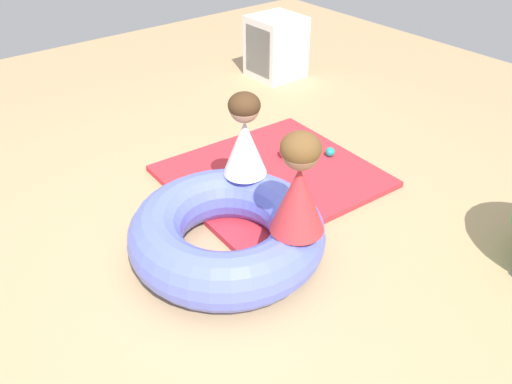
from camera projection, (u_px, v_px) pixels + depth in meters
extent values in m
plane|color=tan|center=(232.00, 259.00, 2.93)|extent=(8.00, 8.00, 0.00)
cube|color=red|center=(272.00, 176.00, 3.61)|extent=(1.24, 1.33, 0.04)
torus|color=#6070E5|center=(227.00, 233.00, 2.89)|extent=(1.06, 1.06, 0.29)
cone|color=red|center=(298.00, 199.00, 2.58)|extent=(0.34, 0.34, 0.36)
sphere|color=#936647|center=(301.00, 152.00, 2.43)|extent=(0.18, 0.18, 0.18)
ellipsoid|color=brown|center=(301.00, 148.00, 2.42)|extent=(0.19, 0.19, 0.15)
cone|color=white|center=(245.00, 147.00, 3.03)|extent=(0.33, 0.33, 0.33)
sphere|color=tan|center=(244.00, 108.00, 2.90)|extent=(0.17, 0.17, 0.17)
ellipsoid|color=#472D19|center=(244.00, 105.00, 2.89)|extent=(0.18, 0.18, 0.14)
sphere|color=teal|center=(330.00, 152.00, 3.77)|extent=(0.07, 0.07, 0.07)
sphere|color=orange|center=(243.00, 199.00, 3.25)|extent=(0.11, 0.11, 0.11)
sphere|color=green|center=(277.00, 212.00, 3.17)|extent=(0.06, 0.06, 0.06)
sphere|color=pink|center=(287.00, 151.00, 3.75)|extent=(0.10, 0.10, 0.10)
cube|color=white|center=(276.00, 47.00, 5.01)|extent=(0.44, 0.44, 0.56)
cube|color=#2D2D33|center=(266.00, 50.00, 4.95)|extent=(0.34, 0.20, 0.44)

